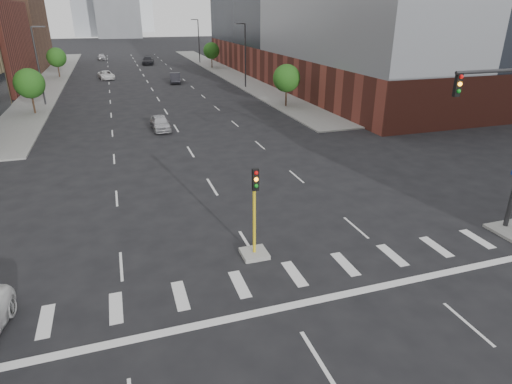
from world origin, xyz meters
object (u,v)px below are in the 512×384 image
median_traffic_signal (255,238)px  car_far_left (106,75)px  car_distant (102,57)px  car_near_left (160,123)px  car_mid_right (175,78)px  car_deep_right (148,61)px

median_traffic_signal → car_far_left: bearing=95.8°
car_distant → car_far_left: bearing=-92.5°
car_near_left → car_mid_right: 29.85m
car_near_left → car_deep_right: bearing=84.2°
car_mid_right → car_deep_right: size_ratio=0.82×
car_near_left → car_far_left: size_ratio=0.85×
car_far_left → car_deep_right: size_ratio=0.86×
median_traffic_signal → car_deep_right: 81.94m
median_traffic_signal → car_far_left: median_traffic_signal is taller
car_far_left → car_deep_right: (8.64, 19.99, 0.14)m
car_mid_right → car_distant: car_mid_right is taller
car_near_left → median_traffic_signal: bearing=-88.5°
car_mid_right → car_near_left: bearing=-93.2°
car_mid_right → car_deep_right: 27.81m
median_traffic_signal → car_mid_right: (4.18, 54.15, -0.21)m
car_near_left → car_far_left: bearing=95.4°
car_far_left → car_distant: 32.50m
median_traffic_signal → car_distant: size_ratio=1.02×
car_near_left → car_mid_right: size_ratio=0.89×
median_traffic_signal → car_distant: bearing=94.4°
car_near_left → car_far_left: car_near_left is taller
car_far_left → car_near_left: bearing=-92.0°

